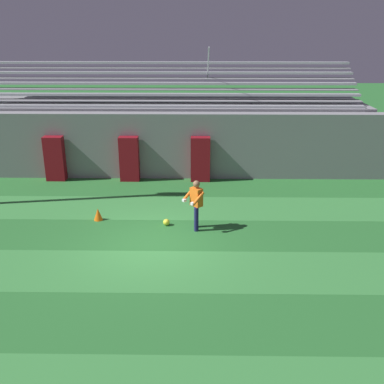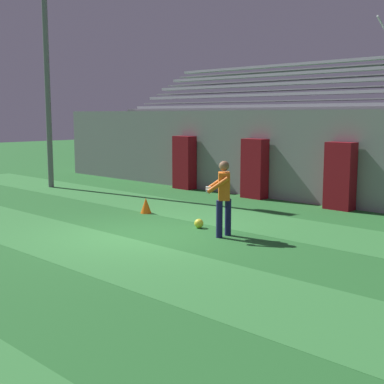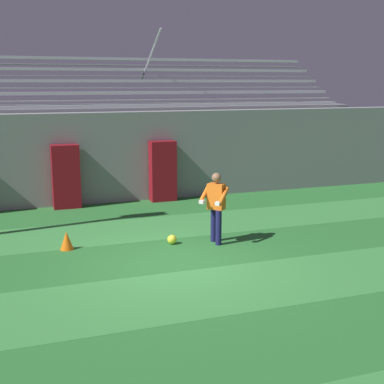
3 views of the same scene
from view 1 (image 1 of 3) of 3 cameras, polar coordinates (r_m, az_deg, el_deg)
name	(u,v)px [view 1 (image 1 of 3)]	position (r m, az deg, el deg)	size (l,w,h in m)	color
ground_plane	(152,244)	(13.83, -5.16, -6.59)	(80.00, 80.00, 0.00)	#286B2D
turf_stripe_mid	(146,270)	(12.47, -5.88, -9.85)	(28.00, 2.22, 0.01)	#38843D
turf_stripe_far	(159,208)	(16.43, -4.17, -2.00)	(28.00, 2.22, 0.01)	#38843D
back_wall	(166,145)	(19.41, -3.38, 5.93)	(24.00, 0.60, 2.80)	gray
padding_pillar_gate_left	(129,159)	(19.17, -7.96, 4.19)	(0.81, 0.44, 1.90)	maroon
padding_pillar_gate_right	(200,159)	(18.95, 1.08, 4.19)	(0.81, 0.44, 1.90)	maroon
padding_pillar_far_left	(55,159)	(19.90, -17.02, 4.08)	(0.81, 0.44, 1.90)	maroon
bleacher_stand	(169,131)	(21.66, -2.95, 7.77)	(18.00, 4.05, 5.43)	gray
goalkeeper	(196,202)	(14.35, 0.51, -1.27)	(0.74, 0.74, 1.67)	#19194C
soccer_ball	(166,222)	(14.98, -3.27, -3.85)	(0.22, 0.22, 0.22)	yellow
traffic_cone	(98,214)	(15.64, -11.84, -2.78)	(0.30, 0.30, 0.42)	orange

